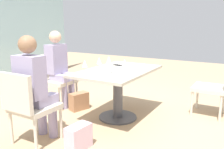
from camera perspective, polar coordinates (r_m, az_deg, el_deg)
name	(u,v)px	position (r m, az deg, el deg)	size (l,w,h in m)	color
ground_plane	(118,118)	(3.68, 1.36, -10.10)	(12.00, 12.00, 0.00)	tan
dining_table_main	(118,82)	(3.51, 1.41, -1.78)	(1.37, 0.85, 0.73)	#BCB29E
chair_near_window	(55,76)	(4.24, -13.26, -0.40)	(0.46, 0.51, 0.87)	beige
chair_far_left	(28,104)	(2.91, -19.08, -6.52)	(0.50, 0.46, 0.87)	beige
chair_front_right	(217,84)	(3.93, 23.39, -2.08)	(0.46, 0.50, 0.87)	beige
person_near_window	(59,65)	(4.13, -12.29, 2.19)	(0.34, 0.39, 1.26)	#9E93B7
person_far_left	(34,84)	(2.92, -17.74, -2.19)	(0.39, 0.34, 1.26)	#9E93B7
wine_glass_0	(125,63)	(3.26, 2.99, 2.74)	(0.07, 0.07, 0.18)	silver
wine_glass_1	(85,64)	(3.19, -6.43, 2.47)	(0.07, 0.07, 0.18)	silver
wine_glass_2	(109,60)	(3.52, -0.78, 3.45)	(0.07, 0.07, 0.18)	silver
wine_glass_3	(99,61)	(3.42, -3.03, 3.18)	(0.07, 0.07, 0.18)	silver
wine_glass_4	(110,64)	(3.21, -0.49, 2.59)	(0.07, 0.07, 0.18)	silver
coffee_cup	(127,66)	(3.54, 3.62, 2.05)	(0.08, 0.08, 0.09)	white
cell_phone_on_table	(118,65)	(3.84, 1.32, 2.24)	(0.07, 0.14, 0.01)	black
handbag_0	(79,101)	(4.00, -7.76, -6.23)	(0.30, 0.16, 0.28)	#A3704C
handbag_1	(79,137)	(2.82, -7.86, -14.38)	(0.30, 0.16, 0.28)	beige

